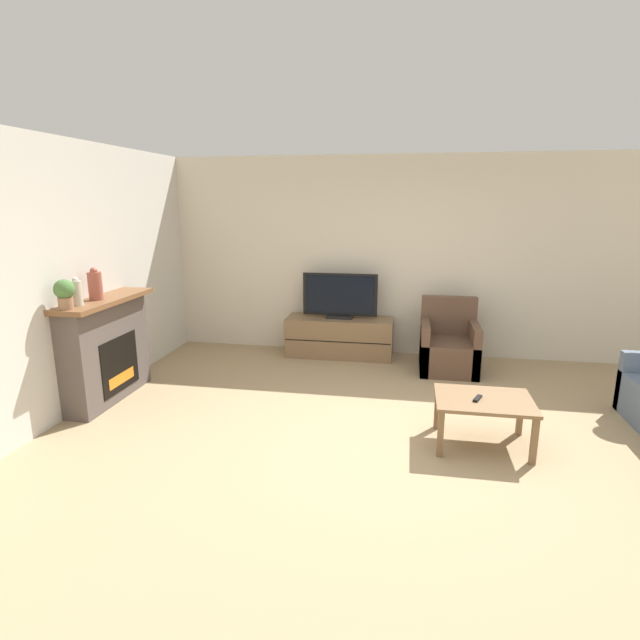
% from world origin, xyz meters
% --- Properties ---
extents(ground_plane, '(24.00, 24.00, 0.00)m').
position_xyz_m(ground_plane, '(0.00, 0.00, 0.00)').
color(ground_plane, '#9E8460').
extents(wall_back, '(12.00, 0.06, 2.70)m').
position_xyz_m(wall_back, '(0.00, 2.78, 1.35)').
color(wall_back, beige).
rests_on(wall_back, ground).
extents(wall_left, '(0.06, 12.00, 2.70)m').
position_xyz_m(wall_left, '(-3.36, 0.00, 1.35)').
color(wall_left, beige).
rests_on(wall_left, ground).
extents(fireplace, '(0.41, 1.33, 1.12)m').
position_xyz_m(fireplace, '(-3.18, 0.49, 0.57)').
color(fireplace, '#564C47').
rests_on(fireplace, ground).
extents(mantel_vase_left, '(0.11, 0.11, 0.28)m').
position_xyz_m(mantel_vase_left, '(-3.16, 0.09, 1.25)').
color(mantel_vase_left, beige).
rests_on(mantel_vase_left, fireplace).
extents(mantel_vase_centre_left, '(0.14, 0.14, 0.33)m').
position_xyz_m(mantel_vase_centre_left, '(-3.16, 0.39, 1.27)').
color(mantel_vase_centre_left, '#994C3D').
rests_on(mantel_vase_centre_left, fireplace).
extents(potted_plant, '(0.19, 0.19, 0.28)m').
position_xyz_m(potted_plant, '(-3.16, -0.07, 1.28)').
color(potted_plant, '#936B4C').
rests_on(potted_plant, fireplace).
extents(tv_stand, '(1.45, 0.50, 0.54)m').
position_xyz_m(tv_stand, '(-0.94, 2.46, 0.27)').
color(tv_stand, brown).
rests_on(tv_stand, ground).
extents(tv, '(1.01, 0.18, 0.62)m').
position_xyz_m(tv, '(-0.94, 2.46, 0.83)').
color(tv, black).
rests_on(tv, tv_stand).
extents(armchair, '(0.70, 0.76, 0.90)m').
position_xyz_m(armchair, '(0.50, 2.12, 0.29)').
color(armchair, brown).
rests_on(armchair, ground).
extents(coffee_table, '(0.82, 0.62, 0.44)m').
position_xyz_m(coffee_table, '(0.65, 0.10, 0.38)').
color(coffee_table, brown).
rests_on(coffee_table, ground).
extents(remote, '(0.10, 0.15, 0.02)m').
position_xyz_m(remote, '(0.59, 0.06, 0.45)').
color(remote, black).
rests_on(remote, coffee_table).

